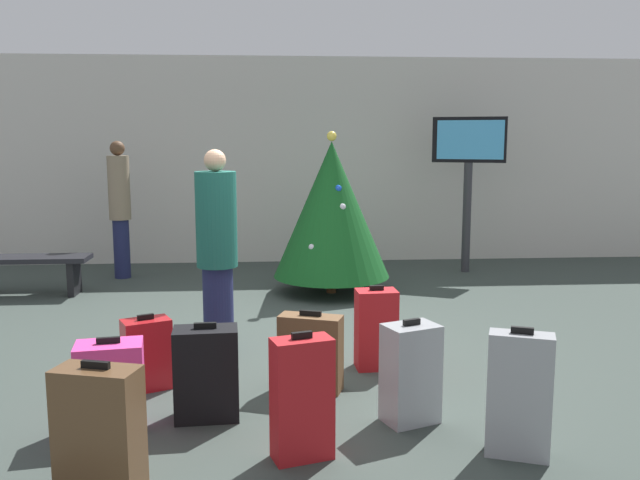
% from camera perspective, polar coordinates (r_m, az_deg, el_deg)
% --- Properties ---
extents(ground_plane, '(16.00, 16.00, 0.00)m').
position_cam_1_polar(ground_plane, '(6.09, -2.98, -9.67)').
color(ground_plane, '#38423D').
extents(back_wall, '(16.00, 0.20, 3.11)m').
position_cam_1_polar(back_wall, '(10.43, -3.62, 6.70)').
color(back_wall, beige).
rests_on(back_wall, ground_plane).
extents(holiday_tree, '(1.43, 1.43, 1.99)m').
position_cam_1_polar(holiday_tree, '(8.25, 0.98, 2.59)').
color(holiday_tree, '#4C3319').
rests_on(holiday_tree, ground_plane).
extents(flight_info_kiosk, '(0.97, 0.47, 2.19)m').
position_cam_1_polar(flight_info_kiosk, '(9.75, 12.43, 6.46)').
color(flight_info_kiosk, '#333338').
rests_on(flight_info_kiosk, ground_plane).
extents(waiting_bench, '(1.50, 0.44, 0.48)m').
position_cam_1_polar(waiting_bench, '(8.96, -23.56, -2.03)').
color(waiting_bench, black).
rests_on(waiting_bench, ground_plane).
extents(traveller_0, '(0.51, 0.51, 1.81)m').
position_cam_1_polar(traveller_0, '(6.01, -8.70, -0.61)').
color(traveller_0, '#1E234C').
rests_on(traveller_0, ground_plane).
extents(traveller_1, '(0.37, 0.37, 1.86)m').
position_cam_1_polar(traveller_1, '(9.54, -16.55, 2.84)').
color(traveller_1, '#1E234C').
rests_on(traveller_1, ground_plane).
extents(suitcase_0, '(0.50, 0.34, 0.74)m').
position_cam_1_polar(suitcase_0, '(3.98, -18.16, -14.97)').
color(suitcase_0, brown).
rests_on(suitcase_0, ground_plane).
extents(suitcase_1, '(0.42, 0.36, 0.72)m').
position_cam_1_polar(suitcase_1, '(4.68, 7.65, -11.10)').
color(suitcase_1, '#9EA0A5').
rests_on(suitcase_1, ground_plane).
extents(suitcase_2, '(0.51, 0.34, 0.62)m').
position_cam_1_polar(suitcase_2, '(5.20, -0.80, -9.50)').
color(suitcase_2, brown).
rests_on(suitcase_2, ground_plane).
extents(suitcase_3, '(0.39, 0.28, 0.79)m').
position_cam_1_polar(suitcase_3, '(4.13, -1.52, -13.25)').
color(suitcase_3, '#B2191E').
rests_on(suitcase_3, ground_plane).
extents(suitcase_4, '(0.41, 0.29, 0.81)m').
position_cam_1_polar(suitcase_4, '(4.32, 16.47, -12.45)').
color(suitcase_4, '#9EA0A5').
rests_on(suitcase_4, ground_plane).
extents(suitcase_5, '(0.45, 0.28, 0.68)m').
position_cam_1_polar(suitcase_5, '(4.76, -9.57, -11.05)').
color(suitcase_5, black).
rests_on(suitcase_5, ground_plane).
extents(suitcase_6, '(0.41, 0.35, 0.59)m').
position_cam_1_polar(suitcase_6, '(5.40, -14.40, -9.30)').
color(suitcase_6, '#B2191E').
rests_on(suitcase_6, ground_plane).
extents(suitcase_7, '(0.35, 0.25, 0.71)m').
position_cam_1_polar(suitcase_7, '(5.68, 4.76, -7.51)').
color(suitcase_7, '#B2191E').
rests_on(suitcase_7, ground_plane).
extents(suitcase_8, '(0.47, 0.34, 0.63)m').
position_cam_1_polar(suitcase_8, '(4.74, -17.27, -11.73)').
color(suitcase_8, '#E5388C').
rests_on(suitcase_8, ground_plane).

